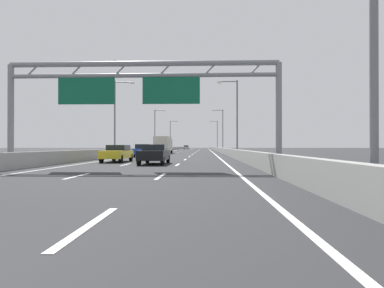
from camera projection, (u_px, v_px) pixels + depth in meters
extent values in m
plane|color=#2D2D30|center=(193.00, 150.00, 102.11)|extent=(260.00, 260.00, 0.00)
cube|color=white|center=(77.00, 176.00, 14.74)|extent=(0.16, 3.00, 0.01)
cube|color=white|center=(126.00, 165.00, 23.74)|extent=(0.16, 3.00, 0.01)
cube|color=white|center=(148.00, 160.00, 32.73)|extent=(0.16, 3.00, 0.01)
cube|color=white|center=(160.00, 157.00, 41.72)|extent=(0.16, 3.00, 0.01)
cube|color=white|center=(168.00, 155.00, 50.72)|extent=(0.16, 3.00, 0.01)
cube|color=white|center=(174.00, 153.00, 59.71)|extent=(0.16, 3.00, 0.01)
cube|color=white|center=(178.00, 152.00, 68.70)|extent=(0.16, 3.00, 0.01)
cube|color=white|center=(181.00, 152.00, 77.70)|extent=(0.16, 3.00, 0.01)
cube|color=white|center=(183.00, 151.00, 86.69)|extent=(0.16, 3.00, 0.01)
cube|color=white|center=(185.00, 151.00, 95.68)|extent=(0.16, 3.00, 0.01)
cube|color=white|center=(187.00, 150.00, 104.68)|extent=(0.16, 3.00, 0.01)
cube|color=white|center=(188.00, 150.00, 113.67)|extent=(0.16, 3.00, 0.01)
cube|color=white|center=(190.00, 150.00, 122.66)|extent=(0.16, 3.00, 0.01)
cube|color=white|center=(191.00, 149.00, 131.66)|extent=(0.16, 3.00, 0.01)
cube|color=white|center=(192.00, 149.00, 140.65)|extent=(0.16, 3.00, 0.01)
cube|color=white|center=(192.00, 149.00, 149.64)|extent=(0.16, 3.00, 0.01)
cube|color=white|center=(193.00, 149.00, 158.64)|extent=(0.16, 3.00, 0.01)
cube|color=white|center=(89.00, 225.00, 5.61)|extent=(0.16, 3.00, 0.01)
cube|color=white|center=(161.00, 176.00, 14.61)|extent=(0.16, 3.00, 0.01)
cube|color=white|center=(178.00, 165.00, 23.60)|extent=(0.16, 3.00, 0.01)
cube|color=white|center=(185.00, 160.00, 32.59)|extent=(0.16, 3.00, 0.01)
cube|color=white|center=(189.00, 157.00, 41.59)|extent=(0.16, 3.00, 0.01)
cube|color=white|center=(192.00, 155.00, 50.58)|extent=(0.16, 3.00, 0.01)
cube|color=white|center=(194.00, 153.00, 59.57)|extent=(0.16, 3.00, 0.01)
cube|color=white|center=(196.00, 152.00, 68.57)|extent=(0.16, 3.00, 0.01)
cube|color=white|center=(197.00, 152.00, 77.56)|extent=(0.16, 3.00, 0.01)
cube|color=white|center=(198.00, 151.00, 86.55)|extent=(0.16, 3.00, 0.01)
cube|color=white|center=(198.00, 151.00, 95.55)|extent=(0.16, 3.00, 0.01)
cube|color=white|center=(199.00, 150.00, 104.54)|extent=(0.16, 3.00, 0.01)
cube|color=white|center=(199.00, 150.00, 113.53)|extent=(0.16, 3.00, 0.01)
cube|color=white|center=(200.00, 150.00, 122.53)|extent=(0.16, 3.00, 0.01)
cube|color=white|center=(200.00, 149.00, 131.52)|extent=(0.16, 3.00, 0.01)
cube|color=white|center=(200.00, 149.00, 140.51)|extent=(0.16, 3.00, 0.01)
cube|color=white|center=(201.00, 149.00, 149.51)|extent=(0.16, 3.00, 0.01)
cube|color=white|center=(201.00, 149.00, 158.50)|extent=(0.16, 3.00, 0.01)
cube|color=white|center=(171.00, 151.00, 90.32)|extent=(0.16, 176.00, 0.01)
cube|color=white|center=(211.00, 151.00, 89.92)|extent=(0.16, 176.00, 0.01)
cube|color=#9E9E99|center=(173.00, 148.00, 112.37)|extent=(0.45, 220.00, 0.95)
cube|color=#9E9E99|center=(215.00, 148.00, 111.84)|extent=(0.45, 220.00, 0.95)
cylinder|color=gray|center=(11.00, 116.00, 20.63)|extent=(0.36, 0.36, 6.20)
cylinder|color=gray|center=(279.00, 115.00, 20.02)|extent=(0.36, 0.36, 6.20)
cylinder|color=gray|center=(143.00, 64.00, 20.35)|extent=(16.02, 0.32, 0.32)
cylinder|color=gray|center=(143.00, 75.00, 20.34)|extent=(16.02, 0.26, 0.26)
cylinder|color=gray|center=(33.00, 70.00, 20.60)|extent=(0.74, 0.10, 0.74)
cylinder|color=gray|center=(76.00, 70.00, 20.50)|extent=(0.74, 0.10, 0.74)
cylinder|color=gray|center=(121.00, 70.00, 20.40)|extent=(0.74, 0.10, 0.74)
cylinder|color=gray|center=(165.00, 69.00, 20.29)|extent=(0.74, 0.10, 0.74)
cylinder|color=gray|center=(210.00, 69.00, 20.19)|extent=(0.74, 0.10, 0.74)
cylinder|color=gray|center=(256.00, 69.00, 20.09)|extent=(0.74, 0.10, 0.74)
cube|color=#0F5B3D|center=(87.00, 91.00, 20.47)|extent=(3.40, 0.12, 1.60)
cube|color=#0F5B3D|center=(171.00, 90.00, 20.27)|extent=(3.40, 0.12, 1.60)
cylinder|color=slate|center=(374.00, 1.00, 8.12)|extent=(0.20, 0.20, 9.50)
cylinder|color=slate|center=(115.00, 119.00, 43.21)|extent=(0.20, 0.20, 9.50)
cylinder|color=slate|center=(123.00, 82.00, 43.20)|extent=(2.20, 0.12, 0.12)
cube|color=#F2EAC6|center=(132.00, 83.00, 43.16)|extent=(0.56, 0.28, 0.20)
cylinder|color=slate|center=(237.00, 118.00, 42.63)|extent=(0.20, 0.20, 9.50)
cylinder|color=slate|center=(228.00, 81.00, 42.70)|extent=(2.20, 0.12, 0.12)
cube|color=#F2EAC6|center=(219.00, 82.00, 42.74)|extent=(0.56, 0.28, 0.20)
cylinder|color=slate|center=(155.00, 131.00, 77.72)|extent=(0.20, 0.20, 9.50)
cylinder|color=slate|center=(160.00, 111.00, 77.71)|extent=(2.20, 0.12, 0.12)
cube|color=#F2EAC6|center=(164.00, 111.00, 77.66)|extent=(0.56, 0.28, 0.20)
cylinder|color=slate|center=(223.00, 131.00, 77.14)|extent=(0.20, 0.20, 9.50)
cylinder|color=slate|center=(218.00, 110.00, 77.20)|extent=(2.20, 0.12, 0.12)
cube|color=#F2EAC6|center=(213.00, 111.00, 77.25)|extent=(0.56, 0.28, 0.20)
cylinder|color=slate|center=(170.00, 135.00, 112.23)|extent=(0.20, 0.20, 9.50)
cylinder|color=slate|center=(174.00, 121.00, 112.21)|extent=(2.20, 0.12, 0.12)
cube|color=#F2EAC6|center=(177.00, 122.00, 112.17)|extent=(0.56, 0.28, 0.20)
cylinder|color=slate|center=(217.00, 135.00, 111.64)|extent=(0.20, 0.20, 9.50)
cylinder|color=slate|center=(214.00, 121.00, 111.71)|extent=(2.20, 0.12, 0.12)
cube|color=#F2EAC6|center=(211.00, 122.00, 111.75)|extent=(0.56, 0.28, 0.20)
cube|color=black|center=(154.00, 155.00, 24.55)|extent=(1.81, 4.53, 0.66)
cube|color=black|center=(155.00, 147.00, 24.73)|extent=(1.59, 1.85, 0.43)
cylinder|color=black|center=(147.00, 159.00, 26.29)|extent=(0.22, 0.64, 0.64)
cylinder|color=black|center=(168.00, 159.00, 26.23)|extent=(0.22, 0.64, 0.64)
cylinder|color=black|center=(139.00, 161.00, 22.86)|extent=(0.22, 0.64, 0.64)
cylinder|color=black|center=(163.00, 161.00, 22.80)|extent=(0.22, 0.64, 0.64)
cube|color=#2347AD|center=(143.00, 151.00, 40.59)|extent=(1.77, 4.11, 0.67)
cube|color=black|center=(143.00, 146.00, 40.46)|extent=(1.56, 1.81, 0.52)
cylinder|color=black|center=(139.00, 154.00, 42.12)|extent=(0.22, 0.64, 0.64)
cylinder|color=black|center=(152.00, 154.00, 42.06)|extent=(0.22, 0.64, 0.64)
cylinder|color=black|center=(134.00, 155.00, 39.11)|extent=(0.22, 0.64, 0.64)
cylinder|color=black|center=(148.00, 155.00, 39.05)|extent=(0.22, 0.64, 0.64)
cube|color=yellow|center=(117.00, 154.00, 28.05)|extent=(1.72, 4.70, 0.62)
cube|color=black|center=(119.00, 148.00, 28.52)|extent=(1.51, 2.21, 0.45)
cylinder|color=black|center=(114.00, 157.00, 29.87)|extent=(0.22, 0.64, 0.64)
cylinder|color=black|center=(131.00, 157.00, 29.82)|extent=(0.22, 0.64, 0.64)
cylinder|color=black|center=(101.00, 159.00, 26.28)|extent=(0.22, 0.64, 0.64)
cylinder|color=black|center=(121.00, 159.00, 26.22)|extent=(0.22, 0.64, 0.64)
cube|color=#A8ADB2|center=(186.00, 148.00, 130.58)|extent=(1.81, 4.30, 0.72)
cube|color=black|center=(186.00, 146.00, 130.67)|extent=(1.59, 2.05, 0.50)
cylinder|color=black|center=(184.00, 148.00, 132.21)|extent=(0.22, 0.64, 0.64)
cylinder|color=black|center=(189.00, 148.00, 132.15)|extent=(0.22, 0.64, 0.64)
cylinder|color=black|center=(184.00, 149.00, 129.01)|extent=(0.22, 0.64, 0.64)
cylinder|color=black|center=(188.00, 149.00, 128.94)|extent=(0.22, 0.64, 0.64)
cube|color=silver|center=(166.00, 145.00, 62.80)|extent=(2.43, 2.33, 2.10)
cube|color=beige|center=(163.00, 144.00, 58.54)|extent=(2.43, 5.80, 2.41)
cylinder|color=black|center=(160.00, 150.00, 63.11)|extent=(0.28, 0.96, 0.96)
cylinder|color=black|center=(172.00, 150.00, 63.02)|extent=(0.28, 0.96, 0.96)
cylinder|color=black|center=(155.00, 151.00, 57.08)|extent=(0.28, 0.96, 0.96)
cylinder|color=black|center=(168.00, 151.00, 57.00)|extent=(0.28, 0.96, 0.96)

